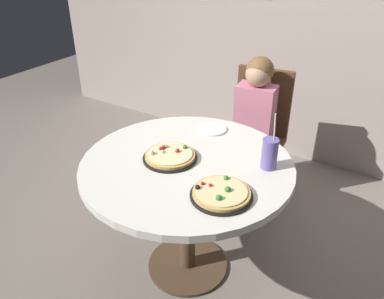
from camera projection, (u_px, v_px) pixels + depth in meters
ground_plane at (188, 265)px, 2.36m from camera, size 8.00×8.00×0.00m
dining_table at (187, 180)px, 2.04m from camera, size 1.11×1.11×0.75m
chair_wooden at (258, 128)px, 2.81m from camera, size 0.45×0.45×0.95m
diner_child at (249, 144)px, 2.69m from camera, size 0.29×0.42×1.08m
pizza_veggie at (170, 156)px, 2.00m from camera, size 0.29×0.29×0.05m
pizza_cheese at (221, 194)px, 1.72m from camera, size 0.29×0.29×0.05m
soda_cup at (270, 153)px, 1.90m from camera, size 0.08×0.08×0.31m
plate_small at (212, 129)px, 2.29m from camera, size 0.18×0.18×0.01m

